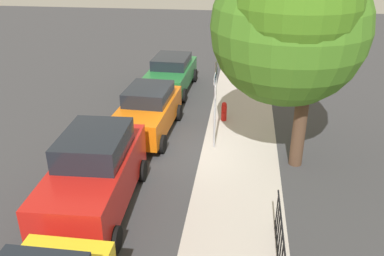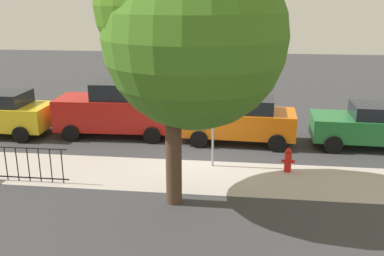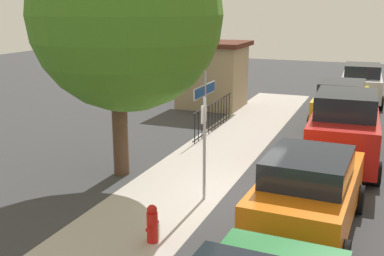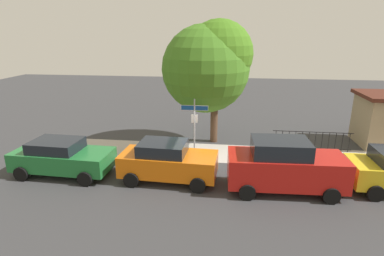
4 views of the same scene
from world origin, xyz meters
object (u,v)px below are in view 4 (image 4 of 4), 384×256
at_px(car_green, 62,157).
at_px(car_red, 285,166).
at_px(street_sign, 194,119).
at_px(fire_hydrant, 150,148).
at_px(car_orange, 168,161).
at_px(shade_tree, 211,66).
at_px(utility_shed, 383,119).

relative_size(car_green, car_red, 0.95).
xyz_separation_m(car_green, car_red, (9.60, -0.30, 0.24)).
relative_size(street_sign, car_green, 0.70).
height_order(car_green, fire_hydrant, car_green).
bearing_deg(car_orange, car_red, -1.06).
bearing_deg(shade_tree, fire_hydrant, -145.88).
bearing_deg(car_red, shade_tree, 121.29).
xyz_separation_m(shade_tree, utility_shed, (9.64, 1.19, -2.94)).
xyz_separation_m(car_red, fire_hydrant, (-6.32, 3.04, -0.68)).
distance_m(car_red, utility_shed, 8.87).
bearing_deg(fire_hydrant, street_sign, -4.79).
bearing_deg(utility_shed, car_green, -159.50).
height_order(shade_tree, utility_shed, shade_tree).
relative_size(car_green, utility_shed, 1.43).
bearing_deg(shade_tree, car_green, -142.75).
bearing_deg(car_green, street_sign, 26.40).
height_order(street_sign, utility_shed, street_sign).
distance_m(street_sign, utility_shed, 10.80).
bearing_deg(car_orange, street_sign, 74.04).
distance_m(street_sign, car_red, 4.97).
distance_m(car_green, utility_shed, 16.98).
relative_size(street_sign, car_orange, 0.74).
xyz_separation_m(utility_shed, fire_hydrant, (-12.61, -3.20, -1.11)).
bearing_deg(car_red, car_green, 176.00).
height_order(street_sign, fire_hydrant, street_sign).
bearing_deg(shade_tree, utility_shed, 7.02).
bearing_deg(utility_shed, shade_tree, -172.98).
height_order(car_orange, car_red, car_red).
distance_m(street_sign, car_orange, 2.93).
distance_m(street_sign, fire_hydrant, 2.91).
bearing_deg(car_orange, utility_shed, 30.66).
bearing_deg(street_sign, car_orange, -108.44).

